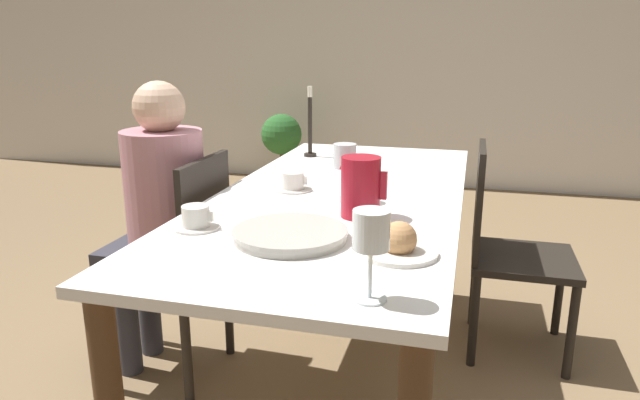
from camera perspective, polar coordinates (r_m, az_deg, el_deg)
name	(u,v)px	position (r m, az deg, el deg)	size (l,w,h in m)	color
ground_plane	(339,381)	(2.37, 1.91, -17.61)	(20.00, 20.00, 0.00)	#7F6647
wall_back	(427,42)	(5.32, 10.66, 15.31)	(10.00, 0.06, 2.60)	silver
dining_table	(341,220)	(2.08, 2.07, -2.00)	(0.85, 1.93, 0.77)	white
chair_person_side	(179,264)	(2.27, -13.89, -6.26)	(0.42, 0.42, 0.89)	black
chair_opposite	(506,246)	(2.52, 18.10, -4.37)	(0.42, 0.42, 0.89)	black
person_seated	(159,207)	(2.27, -15.80, -0.67)	(0.39, 0.41, 1.16)	#33333D
red_pitcher	(361,187)	(1.75, 4.09, 1.34)	(0.15, 0.12, 0.19)	#A31423
wine_glass_water	(345,159)	(1.92, 2.49, 4.14)	(0.08, 0.08, 0.20)	white
wine_glass_juice	(371,235)	(1.17, 5.13, -3.53)	(0.08, 0.08, 0.20)	white
teacup_near_person	(196,219)	(1.69, -12.28, -1.84)	(0.14, 0.14, 0.07)	silver
teacup_across	(293,183)	(2.08, -2.71, 1.75)	(0.14, 0.14, 0.07)	silver
serving_tray	(290,234)	(1.57, -3.00, -3.45)	(0.32, 0.32, 0.03)	#B7B2A8
bread_plate	(399,244)	(1.47, 7.90, -4.39)	(0.20, 0.20, 0.09)	silver
candlestick_tall	(310,129)	(2.69, -1.01, 7.08)	(0.06, 0.06, 0.33)	black
potted_plant	(281,140)	(5.20, -3.87, 5.98)	(0.37, 0.37, 0.67)	#4C4742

